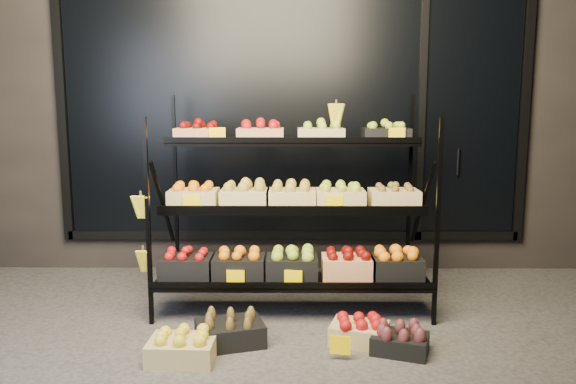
{
  "coord_description": "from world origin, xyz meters",
  "views": [
    {
      "loc": [
        -0.0,
        -3.7,
        1.58
      ],
      "look_at": [
        -0.03,
        0.55,
        0.92
      ],
      "focal_mm": 35.0,
      "sensor_mm": 36.0,
      "label": 1
    }
  ],
  "objects_px": {
    "floor_crate_midleft": "(230,329)",
    "floor_crate_midright": "(359,329)",
    "floor_crate_left": "(182,346)",
    "display_rack": "(291,207)"
  },
  "relations": [
    {
      "from": "floor_crate_left",
      "to": "floor_crate_midright",
      "type": "height_order",
      "value": "floor_crate_left"
    },
    {
      "from": "display_rack",
      "to": "floor_crate_left",
      "type": "height_order",
      "value": "display_rack"
    },
    {
      "from": "floor_crate_left",
      "to": "floor_crate_midright",
      "type": "bearing_deg",
      "value": 16.37
    },
    {
      "from": "display_rack",
      "to": "floor_crate_midright",
      "type": "xyz_separation_m",
      "value": [
        0.46,
        -0.73,
        -0.7
      ]
    },
    {
      "from": "floor_crate_midleft",
      "to": "floor_crate_midright",
      "type": "xyz_separation_m",
      "value": [
        0.87,
        0.03,
        -0.01
      ]
    },
    {
      "from": "display_rack",
      "to": "floor_crate_left",
      "type": "distance_m",
      "value": 1.4
    },
    {
      "from": "floor_crate_left",
      "to": "floor_crate_midright",
      "type": "distance_m",
      "value": 1.17
    },
    {
      "from": "floor_crate_midleft",
      "to": "floor_crate_midright",
      "type": "height_order",
      "value": "floor_crate_midleft"
    },
    {
      "from": "floor_crate_left",
      "to": "floor_crate_midleft",
      "type": "xyz_separation_m",
      "value": [
        0.27,
        0.25,
        0.0
      ]
    },
    {
      "from": "floor_crate_midright",
      "to": "floor_crate_midleft",
      "type": "bearing_deg",
      "value": -160.76
    }
  ]
}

